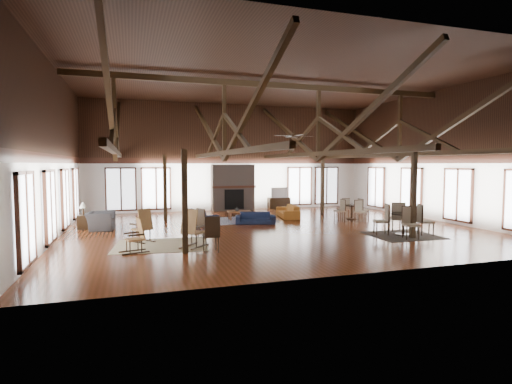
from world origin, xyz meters
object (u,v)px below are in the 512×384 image
object	(u,v)px
sofa_navy_left	(201,216)
sofa_navy_front	(255,218)
sofa_orange	(288,211)
cafe_table_near	(403,220)
cafe_table_far	(352,209)
coffee_table	(239,212)
tv_console	(279,203)
armchair	(101,221)

from	to	relation	value
sofa_navy_left	sofa_navy_front	bearing A→B (deg)	-133.92
sofa_orange	cafe_table_near	distance (m)	6.29
cafe_table_near	cafe_table_far	size ratio (longest dim) A/B	1.21
sofa_navy_front	sofa_navy_left	bearing A→B (deg)	167.09
coffee_table	cafe_table_far	xyz separation A→B (m)	(5.17, -1.39, 0.11)
cafe_table_far	coffee_table	bearing A→B (deg)	164.91
sofa_navy_front	cafe_table_near	size ratio (longest dim) A/B	0.79
sofa_navy_front	sofa_navy_left	distance (m)	2.48
sofa_navy_front	sofa_navy_left	world-z (taller)	sofa_navy_left
coffee_table	tv_console	size ratio (longest dim) A/B	0.87
tv_console	sofa_orange	bearing A→B (deg)	-104.24
sofa_navy_front	armchair	distance (m)	6.37
sofa_navy_left	coffee_table	size ratio (longest dim) A/B	1.77
coffee_table	sofa_navy_left	bearing A→B (deg)	-166.93
sofa_navy_front	tv_console	xyz separation A→B (m)	(3.13, 5.33, 0.07)
sofa_orange	sofa_navy_left	bearing A→B (deg)	-74.54
sofa_navy_left	sofa_orange	size ratio (longest dim) A/B	0.97
sofa_navy_left	coffee_table	distance (m)	1.88
armchair	cafe_table_near	distance (m)	11.68
sofa_navy_front	armchair	bearing A→B (deg)	-167.75
tv_console	cafe_table_far	bearing A→B (deg)	-72.26
sofa_navy_left	cafe_table_far	size ratio (longest dim) A/B	1.09
sofa_orange	armchair	bearing A→B (deg)	-71.45
armchair	cafe_table_near	xyz separation A→B (m)	(10.76, -4.54, 0.20)
sofa_navy_front	sofa_orange	size ratio (longest dim) A/B	0.85
sofa_orange	cafe_table_near	size ratio (longest dim) A/B	0.93
armchair	cafe_table_near	bearing A→B (deg)	-106.24
sofa_navy_front	coffee_table	xyz separation A→B (m)	(-0.35, 1.43, 0.11)
sofa_navy_front	cafe_table_far	bearing A→B (deg)	14.86
cafe_table_far	tv_console	distance (m)	5.57
sofa_orange	cafe_table_near	xyz separation A→B (m)	(2.22, -5.88, 0.26)
tv_console	sofa_navy_left	bearing A→B (deg)	-141.77
cafe_table_far	tv_console	world-z (taller)	cafe_table_far
sofa_orange	armchair	distance (m)	8.65
sofa_navy_front	cafe_table_far	size ratio (longest dim) A/B	0.96
cafe_table_far	cafe_table_near	bearing A→B (deg)	-95.65
cafe_table_near	cafe_table_far	xyz separation A→B (m)	(0.43, 4.33, -0.09)
coffee_table	cafe_table_near	bearing A→B (deg)	-46.11
cafe_table_near	tv_console	bearing A→B (deg)	97.50
sofa_orange	coffee_table	world-z (taller)	sofa_orange
tv_console	armchair	bearing A→B (deg)	-151.82
armchair	tv_console	distance (m)	10.77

